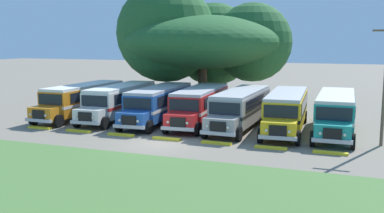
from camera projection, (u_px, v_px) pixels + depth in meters
The scene contains 17 objects.
ground_plane at pixel (159, 144), 28.32m from camera, with size 220.00×220.00×0.00m, color slate.
foreground_grass_strip at pixel (79, 184), 20.26m from camera, with size 80.00×11.93×0.01m, color #4C7538.
parked_bus_slot_0 at pixel (83, 99), 38.35m from camera, with size 2.74×10.85×2.82m.
parked_bus_slot_1 at pixel (120, 100), 37.55m from camera, with size 3.22×10.92×2.82m.
parked_bus_slot_2 at pixel (159, 102), 36.04m from camera, with size 3.23×10.92×2.82m.
parked_bus_slot_3 at pixel (200, 104), 35.34m from camera, with size 3.37×10.94×2.82m.
parked_bus_slot_4 at pixel (241, 107), 33.67m from camera, with size 2.76×10.85×2.82m.
parked_bus_slot_5 at pixel (287, 109), 32.50m from camera, with size 3.25×10.92×2.82m.
parked_bus_slot_6 at pixel (336, 111), 31.54m from camera, with size 2.87×10.86×2.82m.
curb_wheelstop_0 at pixel (40, 128), 33.17m from camera, with size 2.00×0.36×0.15m, color yellow.
curb_wheelstop_1 at pixel (79, 131), 31.92m from camera, with size 2.00×0.36×0.15m, color yellow.
curb_wheelstop_2 at pixel (121, 135), 30.68m from camera, with size 2.00×0.36×0.15m, color yellow.
curb_wheelstop_3 at pixel (167, 139), 29.44m from camera, with size 2.00×0.36×0.15m, color yellow.
curb_wheelstop_4 at pixel (216, 143), 28.19m from camera, with size 2.00×0.36×0.15m, color yellow.
curb_wheelstop_5 at pixel (271, 148), 26.95m from camera, with size 2.00×0.36×0.15m, color yellow.
curb_wheelstop_6 at pixel (330, 153), 25.71m from camera, with size 2.00×0.36×0.15m, color yellow.
broad_shade_tree at pixel (202, 40), 45.14m from camera, with size 17.35×16.71×12.47m.
Camera 1 is at (11.87, -25.06, 6.60)m, focal length 40.86 mm.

